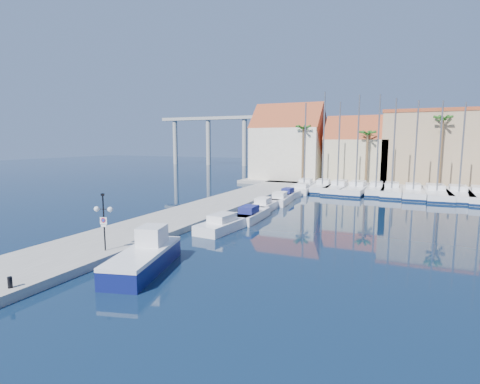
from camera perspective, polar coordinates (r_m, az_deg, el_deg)
The scene contains 28 objects.
ground at distance 22.20m, azimuth -4.01°, elevation -11.39°, with size 260.00×260.00×0.00m, color black.
quay_west at distance 37.82m, azimuth -6.31°, elevation -2.98°, with size 6.00×77.00×0.50m, color gray.
shore_north at distance 66.80m, azimuth 24.21°, elevation 1.06°, with size 54.00×16.00×0.50m, color gray.
lamp_post at distance 24.56m, azimuth -20.08°, elevation -3.04°, with size 1.20×0.55×3.61m.
bollard at distance 20.83m, azimuth -31.64°, elevation -11.64°, with size 0.21×0.21×0.54m, color black.
fishing_boat at distance 22.23m, azimuth -14.29°, elevation -9.54°, with size 3.78×6.85×2.28m.
motorboat_west_0 at distance 31.14m, azimuth -2.18°, elevation -4.79°, with size 2.77×6.85×1.40m.
motorboat_west_1 at distance 34.74m, azimuth 1.65°, elevation -3.46°, with size 2.10×5.97×1.40m.
motorboat_west_2 at distance 39.74m, azimuth 3.76°, elevation -2.04°, with size 2.07×5.80×1.40m.
motorboat_west_3 at distance 44.24m, azimuth 6.20°, elevation -1.06°, with size 2.47×6.19×1.40m.
motorboat_west_4 at distance 48.02m, azimuth 7.46°, elevation -0.39°, with size 1.87×5.08×1.40m.
motorboat_west_5 at distance 53.66m, azimuth 9.56°, elevation 0.43°, with size 2.53×6.42×1.40m.
sailboat_0 at distance 56.80m, azimuth 9.83°, elevation 0.93°, with size 2.91×9.09×12.74m.
sailboat_1 at distance 56.49m, azimuth 12.49°, elevation 0.83°, with size 3.30×9.71×14.18m.
sailboat_2 at distance 55.60m, azimuth 14.75°, elevation 0.61°, with size 3.04×10.27×12.64m.
sailboat_3 at distance 55.17m, azimuth 17.34°, elevation 0.46°, with size 3.26×10.68×13.45m.
sailboat_4 at distance 55.23m, azimuth 20.01°, elevation 0.39°, with size 2.58×8.96×13.47m.
sailboat_5 at distance 54.99m, azimuth 22.09°, elevation 0.23°, with size 2.75×9.87×12.86m.
sailboat_6 at distance 54.52m, azimuth 24.85°, elevation 0.00°, with size 2.92×10.20×12.41m.
sailboat_7 at distance 54.69m, azimuth 27.70°, elevation -0.16°, with size 3.53×11.47×12.25m.
sailboat_8 at distance 54.99m, azimuth 30.31°, elevation -0.30°, with size 3.12×10.98×11.99m.
building_0 at distance 68.42m, azimuth 7.41°, elevation 7.09°, with size 12.30×9.00×13.50m.
building_1 at distance 65.95m, azimuth 17.46°, elevation 5.71°, with size 10.30×8.00×11.00m.
building_2 at distance 66.50m, azimuth 27.09°, elevation 6.06°, with size 14.20×10.20×11.50m.
palm_0 at distance 62.54m, azimuth 9.64°, elevation 9.33°, with size 2.60×2.60×10.15m.
palm_1 at distance 60.73m, azimuth 18.87°, elevation 8.18°, with size 2.60×2.60×9.15m.
palm_2 at distance 60.62m, azimuth 28.52°, elevation 9.45°, with size 2.60×2.60×11.15m.
viaduct at distance 111.82m, azimuth -1.71°, elevation 9.31°, with size 48.00×2.20×14.45m.
Camera 1 is at (10.01, -18.43, 7.29)m, focal length 28.00 mm.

